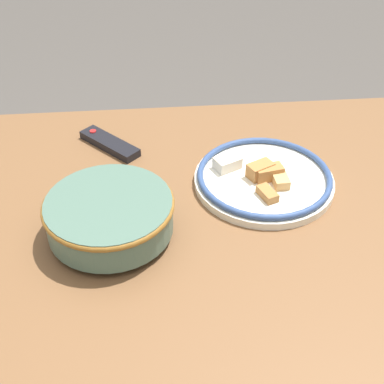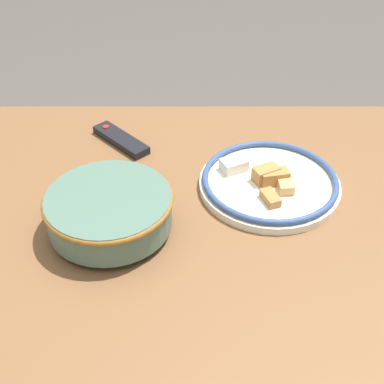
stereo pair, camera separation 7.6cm
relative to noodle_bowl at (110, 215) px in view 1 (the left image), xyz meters
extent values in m
cube|color=brown|center=(0.19, 0.04, -0.07)|extent=(1.27, 0.95, 0.04)
cylinder|color=brown|center=(-0.38, 0.45, -0.43)|extent=(0.06, 0.06, 0.67)
cylinder|color=brown|center=(0.75, 0.45, -0.43)|extent=(0.06, 0.06, 0.67)
cylinder|color=#4C6B5B|center=(0.00, 0.00, -0.04)|extent=(0.11, 0.11, 0.02)
cylinder|color=#4C6B5B|center=(0.00, 0.00, 0.00)|extent=(0.25, 0.25, 0.07)
cylinder|color=#B75B23|center=(0.00, 0.00, -0.01)|extent=(0.23, 0.23, 0.06)
torus|color=#936023|center=(0.00, 0.00, 0.03)|extent=(0.26, 0.26, 0.01)
cylinder|color=silver|center=(0.34, 0.14, -0.04)|extent=(0.32, 0.32, 0.02)
torus|color=#334C7F|center=(0.34, 0.14, -0.03)|extent=(0.31, 0.31, 0.01)
cube|color=#B2753D|center=(0.35, 0.14, -0.02)|extent=(0.07, 0.04, 0.03)
cube|color=silver|center=(0.26, 0.19, -0.02)|extent=(0.07, 0.06, 0.03)
cube|color=tan|center=(0.37, 0.11, -0.02)|extent=(0.03, 0.05, 0.02)
cube|color=#B2753D|center=(0.34, 0.07, -0.02)|extent=(0.04, 0.06, 0.02)
cube|color=#B2753D|center=(0.33, 0.15, -0.02)|extent=(0.07, 0.06, 0.03)
cube|color=black|center=(-0.01, 0.33, -0.04)|extent=(0.16, 0.16, 0.02)
cylinder|color=red|center=(-0.06, 0.37, -0.03)|extent=(0.02, 0.02, 0.00)
camera|label=1|loc=(0.09, -0.82, 0.70)|focal=50.00mm
camera|label=2|loc=(0.17, -0.82, 0.70)|focal=50.00mm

